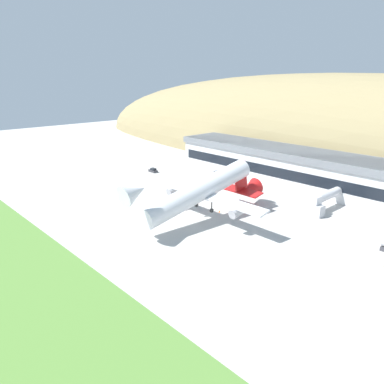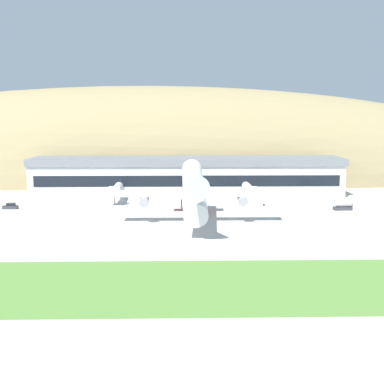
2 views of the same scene
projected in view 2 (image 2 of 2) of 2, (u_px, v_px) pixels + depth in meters
ground_plane at (237, 226)px, 124.02m from camera, size 448.60×448.60×0.00m
grass_strip_foreground at (268, 284)px, 81.04m from camera, size 403.74×26.88×0.08m
hill_backdrop at (147, 179)px, 219.73m from camera, size 335.87×71.78×75.07m
terminal_building at (187, 174)px, 173.32m from camera, size 99.98×18.12×12.21m
jetway_0 at (116, 190)px, 157.11m from camera, size 3.38×13.95×5.43m
jetway_1 at (249, 189)px, 157.47m from camera, size 3.38×15.10×5.43m
cargo_airplane at (194, 190)px, 126.17m from camera, size 38.88×46.79×13.89m
service_car_0 at (10, 206)px, 147.56m from camera, size 4.03×1.92×1.62m
fuel_truck at (252, 200)px, 152.43m from camera, size 6.54×2.85×3.25m
box_truck at (347, 205)px, 145.52m from camera, size 7.32×2.64×3.16m
traffic_cone_0 at (187, 216)px, 135.28m from camera, size 0.52×0.52×0.58m
traffic_cone_1 at (357, 214)px, 138.02m from camera, size 0.52×0.52×0.58m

